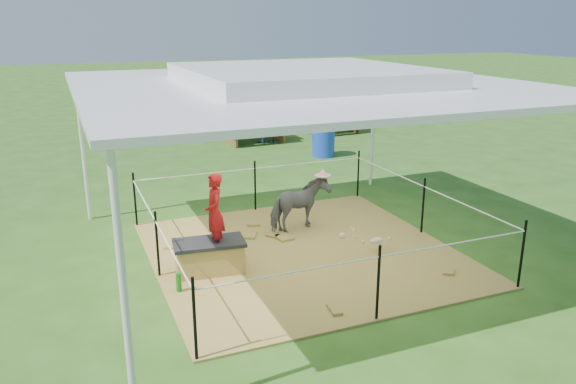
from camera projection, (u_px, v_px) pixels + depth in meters
name	position (u px, v px, depth m)	size (l,w,h in m)	color
ground	(302.00, 253.00, 8.90)	(90.00, 90.00, 0.00)	#2D5919
hay_patch	(302.00, 252.00, 8.89)	(4.60, 4.60, 0.03)	brown
canopy_tent	(304.00, 82.00, 8.11)	(6.30, 6.30, 2.90)	silver
rope_fence	(303.00, 215.00, 8.71)	(4.54, 4.54, 1.00)	black
straw_bale	(210.00, 258.00, 8.13)	(0.95, 0.48, 0.42)	#A4813B
dark_cloth	(209.00, 243.00, 8.06)	(1.02, 0.53, 0.05)	black
woman	(214.00, 206.00, 7.93)	(0.42, 0.27, 1.14)	red
green_bottle	(179.00, 282.00, 7.55)	(0.07, 0.07, 0.26)	#19711A
pony	(299.00, 205.00, 9.68)	(0.49, 1.09, 0.92)	#535358
pink_hat	(300.00, 176.00, 9.53)	(0.29, 0.29, 0.13)	pink
foal	(377.00, 239.00, 8.82)	(0.77, 0.43, 0.43)	#C8BA92
trash_barrel	(323.00, 139.00, 15.14)	(0.61, 0.61, 0.95)	blue
picnic_table_near	(252.00, 128.00, 17.00)	(1.96, 1.41, 0.82)	brown
picnic_table_far	(330.00, 120.00, 18.42)	(1.91, 1.38, 0.80)	brown
distant_person	(264.00, 121.00, 16.80)	(0.63, 0.49, 1.29)	#3066B4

